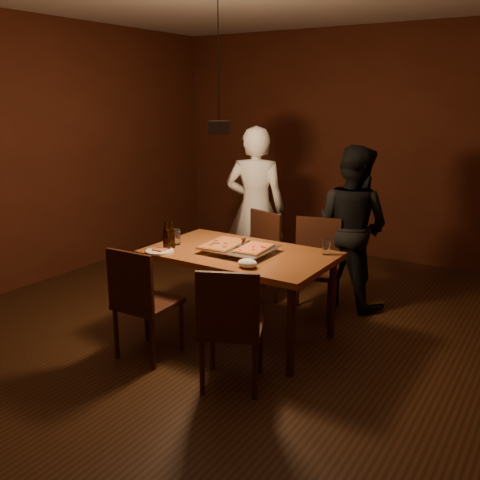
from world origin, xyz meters
The scene contains 19 objects.
room_shell centered at (0.00, 0.00, 1.40)m, with size 6.00×6.00×6.00m.
dining_table centered at (0.13, 0.10, 0.68)m, with size 1.50×0.90×0.75m.
chair_far_left centered at (-0.18, 0.89, 0.54)m, with size 0.53×0.53×0.49m.
chair_far_right centered at (0.43, 0.92, 0.54)m, with size 0.51×0.51×0.49m.
chair_near_left centered at (-0.29, -0.65, 0.54)m, with size 0.44×0.44×0.49m.
chair_near_right centered at (0.53, -0.66, 0.54)m, with size 0.56×0.56×0.49m.
pizza_tray centered at (0.13, 0.08, 0.77)m, with size 0.55×0.45×0.05m, color silver.
pizza_meat centered at (-0.01, 0.07, 0.81)m, with size 0.27×0.42×0.02m, color maroon.
pizza_cheese centered at (0.27, 0.08, 0.81)m, with size 0.22×0.34×0.02m, color gold.
spatula centered at (0.14, 0.10, 0.81)m, with size 0.09×0.24×0.04m, color silver, non-canonical shape.
beer_bottle_a centered at (-0.41, -0.18, 0.87)m, with size 0.06×0.06×0.24m.
beer_bottle_b centered at (-0.42, -0.11, 0.86)m, with size 0.06×0.06×0.23m.
water_glass_left centered at (-0.46, -0.01, 0.82)m, with size 0.08×0.08×0.13m, color silver.
water_glass_right centered at (0.75, 0.41, 0.81)m, with size 0.06×0.06×0.12m, color silver.
plate_slice centered at (-0.42, -0.26, 0.76)m, with size 0.23×0.23×0.03m.
napkin centered at (0.40, -0.22, 0.78)m, with size 0.16×0.12×0.06m, color white.
diner_white centered at (-0.42, 1.26, 0.85)m, with size 0.62×0.41×1.70m, color silver.
diner_dark centered at (0.62, 1.31, 0.78)m, with size 0.75×0.59×1.55m, color black.
pendant_lamp centered at (0.00, 0.00, 1.76)m, with size 0.18×0.18×1.10m.
Camera 1 is at (2.38, -3.44, 1.98)m, focal length 40.00 mm.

